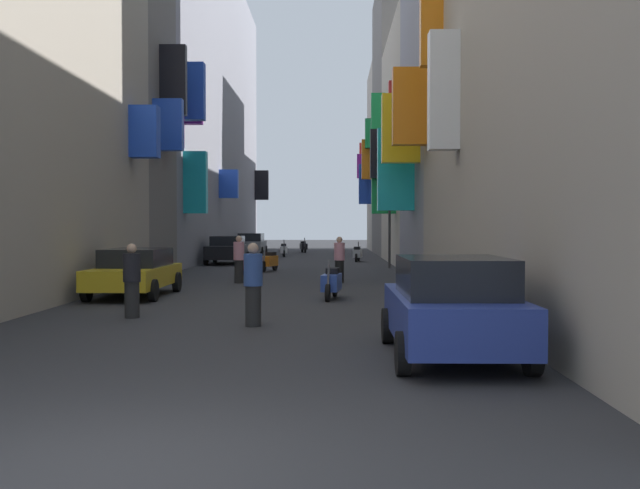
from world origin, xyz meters
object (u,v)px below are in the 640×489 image
(scooter_silver, at_px, (357,253))
(pedestrian_crossing, at_px, (339,260))
(parked_car_black, at_px, (227,249))
(scooter_black, at_px, (304,246))
(parked_car_blue, at_px, (452,306))
(parked_car_yellow, at_px, (135,271))
(parked_car_grey, at_px, (251,244))
(pedestrian_mid_street, at_px, (253,285))
(scooter_orange, at_px, (269,261))
(pedestrian_near_left, at_px, (239,259))
(traffic_light_near_corner, at_px, (390,210))
(pedestrian_near_right, at_px, (132,281))
(scooter_blue, at_px, (332,282))
(scooter_white, at_px, (284,250))
(scooter_red, at_px, (246,264))

(scooter_silver, bearing_deg, pedestrian_crossing, -94.36)
(parked_car_black, relative_size, scooter_black, 2.39)
(parked_car_blue, distance_m, parked_car_yellow, 12.21)
(parked_car_black, bearing_deg, scooter_black, 78.46)
(parked_car_grey, bearing_deg, pedestrian_mid_street, -83.52)
(parked_car_black, bearing_deg, parked_car_blue, -74.94)
(scooter_orange, height_order, pedestrian_near_left, pedestrian_near_left)
(scooter_black, relative_size, pedestrian_mid_street, 1.09)
(scooter_black, bearing_deg, pedestrian_mid_street, -89.14)
(parked_car_black, height_order, pedestrian_near_left, pedestrian_near_left)
(parked_car_blue, height_order, parked_car_grey, parked_car_blue)
(parked_car_grey, height_order, pedestrian_crossing, pedestrian_crossing)
(scooter_black, distance_m, traffic_light_near_corner, 21.27)
(scooter_orange, xyz_separation_m, pedestrian_near_right, (-1.58, -16.41, 0.35))
(scooter_silver, bearing_deg, parked_car_grey, 126.28)
(scooter_orange, bearing_deg, scooter_blue, -77.21)
(pedestrian_near_left, height_order, traffic_light_near_corner, traffic_light_near_corner)
(pedestrian_mid_street, xyz_separation_m, traffic_light_near_corner, (4.31, 20.16, 1.95))
(pedestrian_near_right, distance_m, traffic_light_near_corner, 20.26)
(parked_car_blue, height_order, scooter_white, parked_car_blue)
(scooter_red, xyz_separation_m, pedestrian_crossing, (3.76, -3.52, 0.35))
(scooter_silver, distance_m, scooter_orange, 9.85)
(pedestrian_mid_street, bearing_deg, pedestrian_near_left, 98.83)
(pedestrian_mid_street, bearing_deg, pedestrian_crossing, 80.78)
(pedestrian_mid_street, bearing_deg, parked_car_yellow, 123.27)
(scooter_silver, height_order, scooter_black, same)
(pedestrian_crossing, height_order, pedestrian_mid_street, pedestrian_mid_street)
(scooter_white, bearing_deg, parked_car_yellow, -95.19)
(scooter_white, xyz_separation_m, scooter_blue, (3.18, -27.68, 0.00))
(parked_car_black, relative_size, traffic_light_near_corner, 1.07)
(pedestrian_crossing, bearing_deg, pedestrian_mid_street, -99.22)
(scooter_black, relative_size, pedestrian_near_left, 1.09)
(scooter_blue, bearing_deg, parked_car_yellow, 172.40)
(scooter_blue, distance_m, pedestrian_near_left, 6.46)
(parked_car_yellow, xyz_separation_m, scooter_orange, (2.85, 11.50, -0.26))
(parked_car_blue, distance_m, traffic_light_near_corner, 23.73)
(scooter_white, bearing_deg, scooter_red, -90.98)
(scooter_red, height_order, scooter_black, same)
(traffic_light_near_corner, bearing_deg, parked_car_grey, 117.57)
(traffic_light_near_corner, bearing_deg, parked_car_blue, -92.20)
(scooter_blue, bearing_deg, parked_car_black, 106.67)
(parked_car_yellow, bearing_deg, scooter_orange, 76.11)
(scooter_silver, distance_m, scooter_black, 14.58)
(scooter_blue, bearing_deg, pedestrian_mid_street, -106.04)
(pedestrian_near_right, relative_size, pedestrian_mid_street, 0.97)
(scooter_silver, bearing_deg, scooter_white, 125.26)
(parked_car_blue, distance_m, parked_car_grey, 40.48)
(scooter_black, xyz_separation_m, traffic_light_near_corner, (4.92, -20.56, 2.32))
(pedestrian_mid_street, bearing_deg, scooter_white, 92.79)
(parked_car_blue, distance_m, scooter_orange, 21.67)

